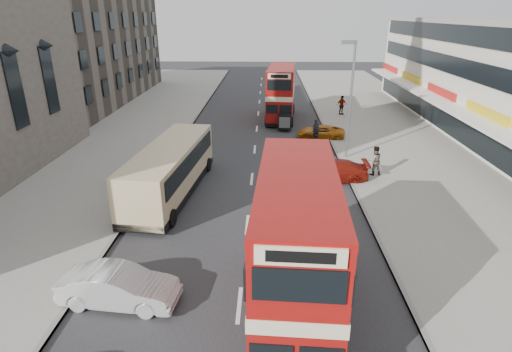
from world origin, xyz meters
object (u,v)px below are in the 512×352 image
(street_lamp, at_px, (350,92))
(pedestrian_near, at_px, (375,160))
(coach, at_px, (170,168))
(car_right_b, at_px, (321,132))
(car_left_front, at_px, (119,287))
(car_right_a, at_px, (332,171))
(bus_second, at_px, (281,93))
(pedestrian_far, at_px, (341,105))
(bus_main, at_px, (296,248))
(cyclist, at_px, (316,135))

(street_lamp, distance_m, pedestrian_near, 5.15)
(coach, distance_m, car_right_b, 15.23)
(car_left_front, distance_m, pedestrian_near, 17.44)
(car_right_a, relative_size, pedestrian_near, 2.31)
(street_lamp, relative_size, car_left_front, 1.92)
(car_left_front, relative_size, car_right_a, 0.96)
(pedestrian_near, bearing_deg, car_left_front, 36.30)
(bus_second, bearing_deg, coach, 74.03)
(pedestrian_far, bearing_deg, street_lamp, -124.23)
(coach, xyz_separation_m, car_left_front, (0.24, -9.65, -0.87))
(street_lamp, height_order, bus_second, street_lamp)
(bus_main, height_order, car_right_a, bus_main)
(car_left_front, bearing_deg, pedestrian_near, -37.60)
(street_lamp, height_order, car_left_front, street_lamp)
(street_lamp, height_order, coach, street_lamp)
(street_lamp, bearing_deg, cyclist, 112.28)
(coach, height_order, pedestrian_near, coach)
(pedestrian_far, distance_m, cyclist, 9.80)
(car_left_front, distance_m, pedestrian_far, 31.84)
(street_lamp, relative_size, coach, 0.80)
(pedestrian_near, bearing_deg, bus_main, 55.75)
(coach, bearing_deg, bus_main, -51.59)
(coach, distance_m, pedestrian_near, 12.64)
(coach, relative_size, pedestrian_far, 5.35)
(car_right_a, height_order, pedestrian_near, pedestrian_near)
(bus_main, xyz_separation_m, car_right_a, (3.07, 12.27, -1.99))
(street_lamp, bearing_deg, bus_main, -105.72)
(bus_second, relative_size, coach, 0.88)
(coach, bearing_deg, pedestrian_near, 19.17)
(pedestrian_far, bearing_deg, bus_second, 167.68)
(bus_main, relative_size, pedestrian_far, 4.81)
(bus_main, bearing_deg, car_right_a, -100.96)
(coach, height_order, pedestrian_far, coach)
(car_right_a, bearing_deg, pedestrian_far, 168.74)
(bus_main, height_order, cyclist, bus_main)
(pedestrian_far, bearing_deg, car_right_b, -136.59)
(car_left_front, distance_m, cyclist, 22.06)
(car_right_b, bearing_deg, pedestrian_far, 166.36)
(car_left_front, bearing_deg, car_right_a, -31.85)
(bus_second, distance_m, cyclist, 8.28)
(bus_main, relative_size, pedestrian_near, 4.80)
(bus_main, distance_m, pedestrian_near, 14.30)
(bus_main, relative_size, car_left_front, 2.17)
(coach, bearing_deg, bus_second, 74.97)
(car_left_front, xyz_separation_m, pedestrian_far, (12.69, 29.20, 0.41))
(cyclist, bearing_deg, street_lamp, -71.79)
(car_right_a, xyz_separation_m, pedestrian_near, (2.75, 0.69, 0.47))
(street_lamp, distance_m, pedestrian_far, 13.83)
(car_right_b, height_order, cyclist, cyclist)
(bus_second, bearing_deg, pedestrian_far, -161.54)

